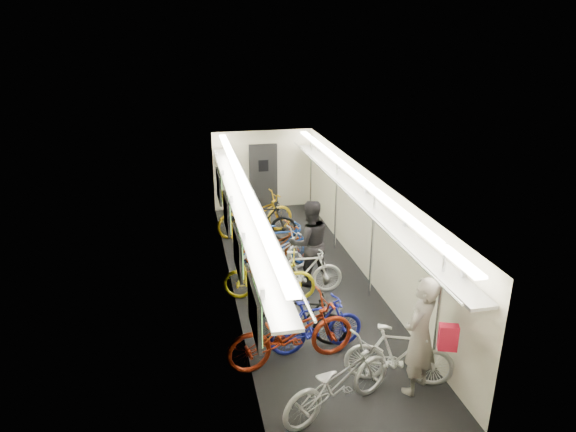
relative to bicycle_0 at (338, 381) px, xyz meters
name	(u,v)px	position (x,y,z in m)	size (l,w,h in m)	color
train_car_shell	(277,200)	(0.03, 4.83, 1.15)	(10.00, 10.00, 10.00)	black
bicycle_0	(338,381)	(0.00, 0.00, 0.00)	(0.68, 1.94, 1.02)	#9E9EA2
bicycle_1	(317,325)	(0.08, 1.50, -0.01)	(0.47, 1.68, 1.01)	#181E95
bicycle_2	(291,333)	(-0.42, 1.25, 0.07)	(0.77, 2.20, 1.16)	maroon
bicycle_3	(302,319)	(-0.12, 1.75, -0.01)	(0.47, 1.65, 0.99)	black
bicycle_4	(269,277)	(-0.41, 3.45, -0.01)	(0.66, 1.90, 1.00)	gold
bicycle_5	(304,272)	(0.33, 3.52, -0.02)	(0.46, 1.65, 0.99)	silver
bicycle_6	(274,254)	(-0.10, 4.55, -0.01)	(0.66, 1.89, 0.99)	silver
bicycle_7	(282,246)	(0.13, 4.84, 0.03)	(0.51, 1.80, 1.08)	navy
bicycle_8	(273,248)	(-0.08, 4.85, -0.01)	(0.67, 1.92, 1.01)	maroon
bicycle_9	(263,221)	(-0.05, 6.49, 0.03)	(0.51, 1.81, 1.09)	black
bicycle_10	(255,215)	(-0.18, 6.96, 0.05)	(0.75, 2.14, 1.12)	gold
bicycle_11	(399,355)	(1.12, 0.40, 0.00)	(0.48, 1.70, 1.02)	silver
passenger_near	(420,336)	(1.32, 0.20, 0.45)	(0.70, 0.46, 1.93)	gray
passenger_mid	(310,243)	(0.57, 3.95, 0.44)	(0.93, 0.72, 1.91)	black
backpack	(448,337)	(1.45, -0.35, 0.77)	(0.26, 0.14, 0.38)	#AC1128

